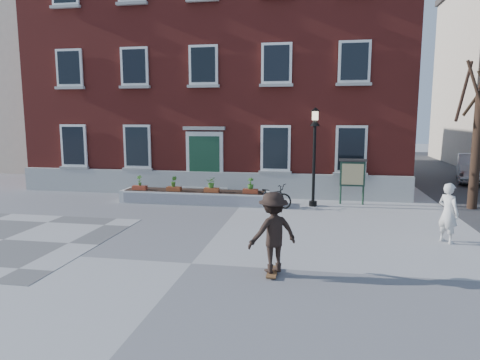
% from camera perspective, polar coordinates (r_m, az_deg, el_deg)
% --- Properties ---
extents(ground, '(100.00, 100.00, 0.00)m').
position_cam_1_polar(ground, '(10.75, -6.50, -11.00)').
color(ground, '#969698').
rests_on(ground, ground).
extents(checker_patch, '(6.00, 6.00, 0.01)m').
position_cam_1_polar(checker_patch, '(14.40, -28.98, -6.96)').
color(checker_patch, '#555557').
rests_on(checker_patch, ground).
extents(distant_building, '(10.00, 12.00, 13.00)m').
position_cam_1_polar(distant_building, '(36.46, -25.61, 12.27)').
color(distant_building, beige).
rests_on(distant_building, ground).
extents(bicycle, '(1.91, 1.26, 0.95)m').
position_cam_1_polar(bicycle, '(17.02, 4.15, -2.04)').
color(bicycle, black).
rests_on(bicycle, ground).
extents(parked_car, '(2.76, 4.92, 1.54)m').
position_cam_1_polar(parked_car, '(26.64, 28.80, 1.38)').
color(parked_car, '#B5B8BA').
rests_on(parked_car, ground).
extents(bystander, '(0.70, 0.75, 1.72)m').
position_cam_1_polar(bystander, '(13.52, 26.01, -3.97)').
color(bystander, silver).
rests_on(bystander, ground).
extents(brick_building, '(18.40, 10.85, 12.60)m').
position_cam_1_polar(brick_building, '(24.34, -1.73, 14.91)').
color(brick_building, maroon).
rests_on(brick_building, ground).
extents(planter_assembly, '(6.20, 1.12, 1.15)m').
position_cam_1_polar(planter_assembly, '(17.89, -6.07, -2.10)').
color(planter_assembly, silver).
rests_on(planter_assembly, ground).
extents(bare_tree, '(1.83, 1.83, 6.16)m').
position_cam_1_polar(bare_tree, '(18.74, 29.11, 5.01)').
color(bare_tree, '#301F15').
rests_on(bare_tree, ground).
extents(lamp_post, '(0.40, 0.40, 3.93)m').
position_cam_1_polar(lamp_post, '(17.16, 9.90, 4.89)').
color(lamp_post, black).
rests_on(lamp_post, ground).
extents(notice_board, '(1.10, 0.16, 1.87)m').
position_cam_1_polar(notice_board, '(17.98, 14.77, 0.81)').
color(notice_board, '#1B3626').
rests_on(notice_board, ground).
extents(skateboarder, '(1.36, 1.22, 1.91)m').
position_cam_1_polar(skateboarder, '(9.73, 4.41, -6.97)').
color(skateboarder, brown).
rests_on(skateboarder, ground).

